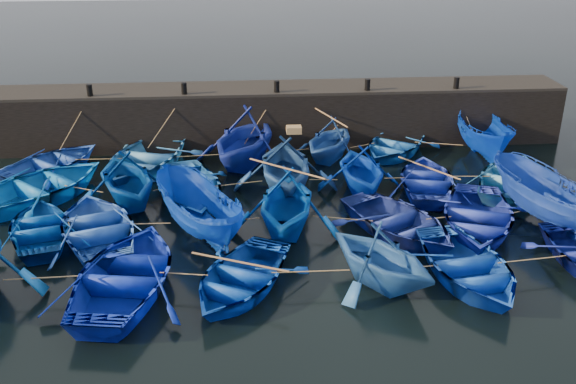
{
  "coord_description": "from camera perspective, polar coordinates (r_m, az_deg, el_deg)",
  "views": [
    {
      "loc": [
        -1.61,
        -17.66,
        10.11
      ],
      "look_at": [
        0.0,
        3.2,
        0.7
      ],
      "focal_mm": 40.0,
      "sensor_mm": 36.0,
      "label": 1
    }
  ],
  "objects": [
    {
      "name": "bollard_4",
      "position": [
        29.8,
        14.74,
        9.36
      ],
      "size": [
        0.24,
        0.24,
        0.5
      ],
      "primitive_type": "cylinder",
      "color": "black",
      "rests_on": "quay_top"
    },
    {
      "name": "boat_17",
      "position": [
        21.61,
        9.88,
        -2.62
      ],
      "size": [
        5.27,
        5.75,
        0.97
      ],
      "primitive_type": "imported",
      "rotation": [
        0.0,
        0.0,
        0.53
      ],
      "color": "navy",
      "rests_on": "ground"
    },
    {
      "name": "boat_2",
      "position": [
        26.75,
        -3.9,
        4.89
      ],
      "size": [
        5.81,
        6.15,
        2.56
      ],
      "primitive_type": "imported",
      "rotation": [
        0.0,
        0.0,
        -0.42
      ],
      "color": "navy",
      "rests_on": "ground"
    },
    {
      "name": "mooring_ropes",
      "position": [
        24.53,
        -0.69,
        2.12
      ],
      "size": [
        18.28,
        11.74,
        2.1
      ],
      "color": "tan",
      "rests_on": "ground"
    },
    {
      "name": "bollard_2",
      "position": [
        28.25,
        -1.01,
        9.36
      ],
      "size": [
        0.24,
        0.24,
        0.5
      ],
      "primitive_type": "cylinder",
      "color": "black",
      "rests_on": "quay_top"
    },
    {
      "name": "boat_12",
      "position": [
        26.22,
        19.3,
        1.26
      ],
      "size": [
        5.48,
        5.81,
        0.98
      ],
      "primitive_type": "imported",
      "rotation": [
        0.0,
        0.0,
        2.53
      ],
      "color": "#327FCD",
      "rests_on": "ground"
    },
    {
      "name": "boat_5",
      "position": [
        29.11,
        17.04,
        4.78
      ],
      "size": [
        2.15,
        5.0,
        1.89
      ],
      "primitive_type": "imported",
      "rotation": [
        0.0,
        0.0,
        -0.06
      ],
      "color": "#0331C9",
      "rests_on": "ground"
    },
    {
      "name": "quay_wall",
      "position": [
        29.57,
        -1.1,
        6.77
      ],
      "size": [
        26.0,
        2.5,
        2.5
      ],
      "primitive_type": "cube",
      "color": "black",
      "rests_on": "ground"
    },
    {
      "name": "boat_1",
      "position": [
        27.11,
        -12.65,
        2.99
      ],
      "size": [
        5.4,
        6.39,
        1.13
      ],
      "primitive_type": "imported",
      "rotation": [
        0.0,
        0.0,
        -0.32
      ],
      "color": "#2E6EC0",
      "rests_on": "ground"
    },
    {
      "name": "boat_3",
      "position": [
        27.47,
        3.71,
        4.7
      ],
      "size": [
        4.6,
        4.76,
        1.92
      ],
      "primitive_type": "imported",
      "rotation": [
        0.0,
        0.0,
        -0.56
      ],
      "color": "#1D4991",
      "rests_on": "ground"
    },
    {
      "name": "bollard_3",
      "position": [
        28.76,
        7.08,
        9.45
      ],
      "size": [
        0.24,
        0.24,
        0.5
      ],
      "primitive_type": "cylinder",
      "color": "black",
      "rests_on": "quay_top"
    },
    {
      "name": "boat_4",
      "position": [
        28.64,
        9.45,
        4.2
      ],
      "size": [
        5.24,
        5.54,
        0.93
      ],
      "primitive_type": "imported",
      "rotation": [
        0.0,
        0.0,
        -0.62
      ],
      "color": "#14509F",
      "rests_on": "ground"
    },
    {
      "name": "boat_10",
      "position": [
        24.4,
        6.55,
        2.13
      ],
      "size": [
        3.47,
        3.97,
        2.0
      ],
      "primitive_type": "imported",
      "rotation": [
        0.0,
        0.0,
        3.19
      ],
      "color": "#0331BB",
      "rests_on": "ground"
    },
    {
      "name": "quay_top",
      "position": [
        29.2,
        -1.12,
        9.23
      ],
      "size": [
        26.0,
        2.5,
        0.12
      ],
      "primitive_type": "cube",
      "color": "black",
      "rests_on": "quay_wall"
    },
    {
      "name": "boat_15",
      "position": [
        21.16,
        -8.05,
        -1.75
      ],
      "size": [
        3.89,
        5.1,
        1.86
      ],
      "primitive_type": "imported",
      "rotation": [
        0.0,
        0.0,
        3.64
      ],
      "color": "#0534A7",
      "rests_on": "ground"
    },
    {
      "name": "boat_19",
      "position": [
        23.43,
        22.04,
        -0.61
      ],
      "size": [
        3.67,
        5.38,
        1.95
      ],
      "primitive_type": "imported",
      "rotation": [
        0.0,
        0.0,
        3.53
      ],
      "color": "navy",
      "rests_on": "ground"
    },
    {
      "name": "boat_22",
      "position": [
        18.39,
        -4.29,
        -7.53
      ],
      "size": [
        4.8,
        5.35,
        0.91
      ],
      "primitive_type": "imported",
      "rotation": [
        0.0,
        0.0,
        -0.47
      ],
      "color": "#053495",
      "rests_on": "ground"
    },
    {
      "name": "boat_7",
      "position": [
        23.85,
        -14.17,
        1.3
      ],
      "size": [
        4.99,
        5.32,
        2.24
      ],
      "primitive_type": "imported",
      "rotation": [
        0.0,
        0.0,
        3.52
      ],
      "color": "navy",
      "rests_on": "ground"
    },
    {
      "name": "bollard_1",
      "position": [
        28.31,
        -9.22,
        9.08
      ],
      "size": [
        0.24,
        0.24,
        0.5
      ],
      "primitive_type": "cylinder",
      "color": "black",
      "rests_on": "quay_top"
    },
    {
      "name": "boat_0",
      "position": [
        27.99,
        -20.18,
        2.5
      ],
      "size": [
        5.26,
        5.42,
        0.92
      ],
      "primitive_type": "imported",
      "rotation": [
        0.0,
        0.0,
        2.44
      ],
      "color": "#183E9D",
      "rests_on": "ground"
    },
    {
      "name": "boat_13",
      "position": [
        22.61,
        -21.11,
        -2.89
      ],
      "size": [
        3.94,
        4.77,
        0.86
      ],
      "primitive_type": "imported",
      "rotation": [
        0.0,
        0.0,
        3.41
      ],
      "color": "navy",
      "rests_on": "ground"
    },
    {
      "name": "boat_18",
      "position": [
        22.49,
        16.47,
        -2.11
      ],
      "size": [
        4.96,
        5.85,
        1.03
      ],
      "primitive_type": "imported",
      "rotation": [
        0.0,
        0.0,
        -0.33
      ],
      "color": "navy",
      "rests_on": "ground"
    },
    {
      "name": "boat_6",
      "position": [
        25.5,
        -21.18,
        0.49
      ],
      "size": [
        6.48,
        6.56,
        1.12
      ],
      "primitive_type": "imported",
      "rotation": [
        0.0,
        0.0,
        2.39
      ],
      "color": "blue",
      "rests_on": "ground"
    },
    {
      "name": "loose_oars",
      "position": [
        22.58,
        3.63,
        1.82
      ],
      "size": [
        9.5,
        12.06,
        1.43
      ],
      "color": "#99724C",
      "rests_on": "ground"
    },
    {
      "name": "ground",
      "position": [
        20.42,
        0.69,
        -5.47
      ],
      "size": [
        120.0,
        120.0,
        0.0
      ],
      "primitive_type": "plane",
      "color": "black",
      "rests_on": "ground"
    },
    {
      "name": "boat_8",
      "position": [
        24.0,
        -8.84,
        0.35
      ],
      "size": [
        4.62,
        5.68,
        1.04
      ],
      "primitive_type": "imported",
      "rotation": [
        0.0,
        0.0,
        0.23
      ],
      "color": "#134F9F",
      "rests_on": "ground"
    },
    {
      "name": "wooden_crate",
      "position": [
        23.61,
        0.52,
        5.56
      ],
      "size": [
        0.55,
        0.41,
        0.25
      ],
      "primitive_type": "cube",
      "color": "olive",
      "rests_on": "boat_9"
    },
    {
      "name": "boat_23",
      "position": [
        18.51,
        8.31,
        -5.64
      ],
      "size": [
        4.79,
        4.89,
        1.96
      ],
      "primitive_type": "imported",
      "rotation": [
        0.0,
        0.0,
        0.65
      ],
      "color": "#20569A",
      "rests_on": "ground"
    },
    {
      "name": "boat_16",
      "position": [
        21.22,
        -0.15,
        -0.81
      ],
      "size": [
        4.38,
        4.87,
        2.27
      ],
      "primitive_type": "imported",
      "rotation": [
        0.0,
        0.0,
        -0.17
      ],
      "color": "#0344B3",
      "rests_on": "ground"
    },
    {
      "name": "boat_14",
      "position": [
        21.85,
        -16.54,
        -2.94
      ],
      "size": [
        4.96,
        5.82,
        1.02
      ],
      "primitive_type": "imported",
      "rotation": [
        0.0,
        0.0,
        3.48
      ],
      "color": "#1D49B8",
      "rests_on": "ground"
    },
    {
      "name": "boat_24",
      "position": [
        19.51,
        15.69,
        -6.35
      ],
      "size": [
        4.01,
        5.14,
        0.98
      ],
      "primitive_type": "imported",
      "rotation": [
        0.0,
        0.0,
        0.15
      ],
      "color": "blue",
      "rests_on": "ground"
    },
    {
      "name": "boat_11",
      "position": [
        25.22,
        12.27,
        1.11
      ],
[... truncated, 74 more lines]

